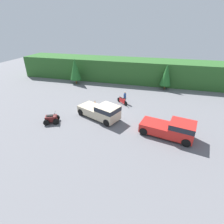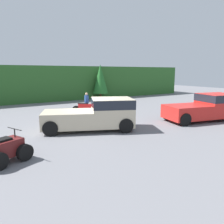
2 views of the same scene
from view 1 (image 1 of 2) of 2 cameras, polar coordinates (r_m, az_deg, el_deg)
The scene contains 10 objects.
ground_plane at distance 22.62m, azimuth -2.43°, elevation -1.01°, with size 80.00×80.00×0.00m, color slate.
hillside_backdrop at distance 36.54m, azimuth 5.14°, elevation 13.51°, with size 44.00×6.00×4.26m.
tree_left at distance 34.76m, azimuth -11.95°, elevation 13.49°, with size 2.09×2.09×4.76m.
tree_mid_left at distance 32.28m, azimuth 17.31°, elevation 11.53°, with size 1.97×1.97×4.49m.
pickup_truck_red at distance 18.96m, azimuth 19.00°, elevation -5.07°, with size 5.71×3.33×1.93m.
pickup_truck_second at distance 21.38m, azimuth -3.38°, elevation 0.29°, with size 5.87×4.15×1.93m.
dirt_bike at distance 25.61m, azimuth 3.36°, elevation 3.65°, with size 1.80×1.60×1.14m.
quad_atv at distance 21.90m, azimuth -19.16°, elevation -2.15°, with size 2.11×1.84×1.28m.
rider_person at distance 25.67m, azimuth 4.20°, elevation 4.87°, with size 0.52×0.52×1.78m.
traffic_cone at distance 25.78m, azimuth -5.60°, elevation 3.18°, with size 0.42×0.42×0.55m.
Camera 1 is at (6.09, -19.00, 10.65)m, focal length 28.00 mm.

